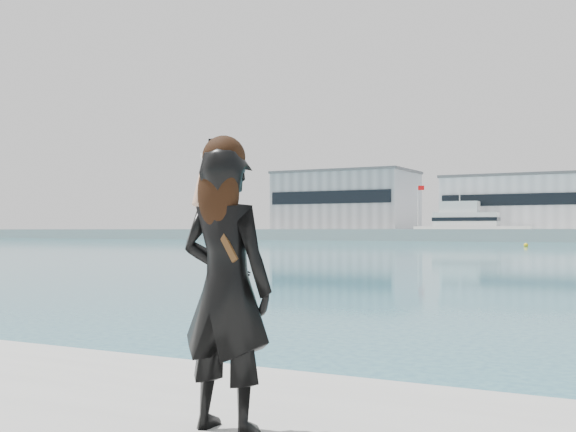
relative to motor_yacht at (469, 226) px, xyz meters
name	(u,v)px	position (x,y,z in m)	size (l,w,h in m)	color
warehouse_grey_left	(346,200)	(-27.35, 11.61, 5.31)	(26.52, 16.36, 11.50)	gray
warehouse_white	(517,202)	(5.65, 11.61, 4.31)	(24.48, 15.35, 9.50)	silver
flagpole_left	(418,204)	(-10.26, 4.63, 4.08)	(1.28, 0.16, 8.00)	silver
motor_yacht	(469,226)	(0.00, 0.00, 0.00)	(19.05, 6.69, 8.72)	white
buoy_far	(526,247)	(15.52, -36.61, -2.45)	(0.50, 0.50, 0.50)	yellow
woman	(225,279)	(28.03, -117.01, -0.85)	(0.56, 0.39, 1.59)	black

